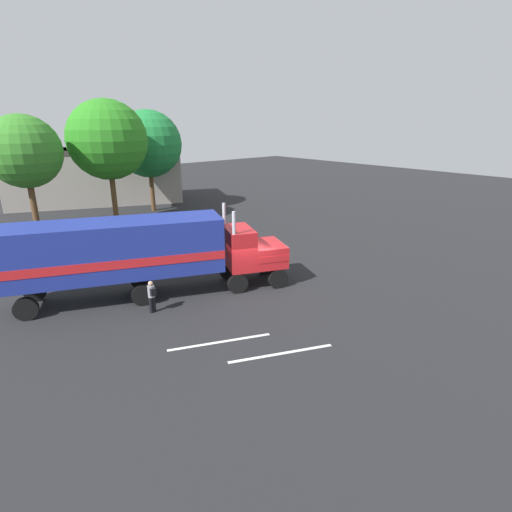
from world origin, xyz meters
TOP-DOWN VIEW (x-y plane):
  - ground_plane at (0.00, 0.00)m, footprint 120.00×120.00m
  - lane_stripe_near at (-4.51, -3.50)m, footprint 4.09×1.92m
  - lane_stripe_mid at (-3.18, -5.83)m, footprint 4.08×1.95m
  - semi_truck at (-4.74, 2.93)m, footprint 13.96×8.02m
  - person_bystander at (-5.30, 0.88)m, footprint 0.34×0.45m
  - parked_car at (-8.89, 10.97)m, footprint 4.53×4.21m
  - tree_left at (0.13, 17.85)m, footprint 6.42×6.42m
  - tree_center at (-6.20, 17.27)m, footprint 5.16×5.16m
  - tree_right at (5.70, 21.81)m, footprint 6.45×6.45m
  - building_backdrop at (3.06, 29.50)m, footprint 18.83×12.75m

SIDE VIEW (x-z plane):
  - ground_plane at x=0.00m, z-range 0.00..0.00m
  - lane_stripe_near at x=-4.51m, z-range 0.00..0.01m
  - lane_stripe_mid at x=-3.18m, z-range 0.00..0.01m
  - parked_car at x=-8.89m, z-range 0.02..1.59m
  - person_bystander at x=-5.30m, z-range 0.08..1.71m
  - semi_truck at x=-4.74m, z-range 0.27..4.77m
  - building_backdrop at x=3.06m, z-range 0.22..6.14m
  - tree_right at x=5.70m, z-range 1.68..11.52m
  - tree_center at x=-6.20m, z-range 2.05..11.35m
  - tree_left at x=0.13m, z-range 2.03..12.55m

